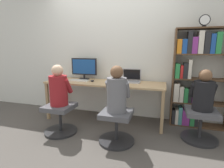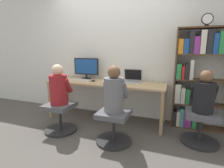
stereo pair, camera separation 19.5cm
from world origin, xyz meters
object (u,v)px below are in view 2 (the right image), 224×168
object	(u,v)px
office_chair_side	(201,126)
person_at_laptop	(114,92)
laptop	(132,79)
office_chair_left	(60,116)
desk_clock	(207,19)
office_chair_right	(114,126)
desktop_monitor	(86,68)
keyboard	(81,80)
person_near_shelf	(204,94)
person_at_monitor	(59,87)
bookshelf	(197,79)

from	to	relation	value
office_chair_side	person_at_laptop	bearing A→B (deg)	-160.94
laptop	office_chair_left	distance (m)	1.41
office_chair_left	desk_clock	size ratio (longest dim) A/B	2.82
office_chair_right	desktop_monitor	bearing A→B (deg)	135.30
keyboard	office_chair_side	size ratio (longest dim) A/B	0.73
keyboard	person_near_shelf	world-z (taller)	person_near_shelf
keyboard	office_chair_left	distance (m)	0.82
person_at_monitor	person_near_shelf	xyz separation A→B (m)	(2.12, 0.38, -0.02)
keyboard	desk_clock	size ratio (longest dim) A/B	2.05
keyboard	person_at_laptop	distance (m)	1.15
desk_clock	office_chair_side	size ratio (longest dim) A/B	0.35
person_near_shelf	person_at_monitor	bearing A→B (deg)	-169.79
desktop_monitor	person_near_shelf	xyz separation A→B (m)	(2.11, -0.51, -0.23)
desk_clock	office_chair_left	bearing A→B (deg)	-158.52
person_at_laptop	person_near_shelf	xyz separation A→B (m)	(1.18, 0.41, -0.03)
office_chair_left	person_at_monitor	world-z (taller)	person_at_monitor
person_at_laptop	bookshelf	world-z (taller)	bookshelf
desk_clock	person_near_shelf	bearing A→B (deg)	-90.11
person_at_monitor	office_chair_left	bearing A→B (deg)	-90.00
office_chair_left	person_at_monitor	size ratio (longest dim) A/B	0.82
office_chair_right	person_at_monitor	size ratio (longest dim) A/B	0.82
person_at_monitor	desktop_monitor	bearing A→B (deg)	88.79
desktop_monitor	person_near_shelf	distance (m)	2.18
desk_clock	person_near_shelf	world-z (taller)	desk_clock
office_chair_right	person_near_shelf	bearing A→B (deg)	19.45
office_chair_right	person_near_shelf	size ratio (longest dim) A/B	0.88
keyboard	office_chair_right	world-z (taller)	keyboard
keyboard	person_at_laptop	xyz separation A→B (m)	(0.93, -0.68, 0.00)
laptop	office_chair_left	xyz separation A→B (m)	(-0.98, -0.85, -0.53)
bookshelf	desk_clock	distance (m)	0.92
person_at_laptop	office_chair_right	bearing A→B (deg)	-90.00
desktop_monitor	bookshelf	xyz separation A→B (m)	(2.05, -0.00, -0.10)
bookshelf	person_at_monitor	bearing A→B (deg)	-156.78
desk_clock	desktop_monitor	bearing A→B (deg)	178.48
person_at_monitor	office_chair_side	size ratio (longest dim) A/B	1.22
office_chair_left	office_chair_side	distance (m)	2.16
desktop_monitor	office_chair_side	bearing A→B (deg)	-13.60
bookshelf	office_chair_side	world-z (taller)	bookshelf
desktop_monitor	bookshelf	size ratio (longest dim) A/B	0.32
bookshelf	office_chair_side	size ratio (longest dim) A/B	3.22
desktop_monitor	desk_clock	world-z (taller)	desk_clock
laptop	person_at_monitor	distance (m)	1.30
office_chair_left	office_chair_side	bearing A→B (deg)	10.22
bookshelf	person_near_shelf	distance (m)	0.53
person_at_monitor	desk_clock	xyz separation A→B (m)	(2.13, 0.83, 1.03)
office_chair_right	desk_clock	distance (m)	2.11
office_chair_right	person_near_shelf	distance (m)	1.33
keyboard	office_chair_left	world-z (taller)	keyboard
desktop_monitor	office_chair_left	distance (m)	1.14
laptop	keyboard	xyz separation A→B (m)	(-0.97, -0.20, -0.04)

